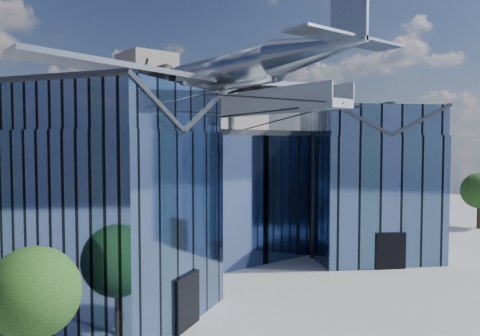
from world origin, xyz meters
TOP-DOWN VIEW (x-y plane):
  - ground_plane at (0.00, 0.00)m, footprint 120.00×120.00m
  - museum at (0.00, 5.82)m, footprint 32.88×24.50m
  - bg_towers at (1.45, 50.49)m, footprint 77.00×24.50m
  - tree_plaza_w at (-15.77, -5.84)m, footprint 4.39×4.39m
  - tree_plaza_e at (29.59, -1.08)m, footprint 4.94×4.94m
  - tree_side_e at (30.07, 12.18)m, footprint 3.14×3.14m

SIDE VIEW (x-z plane):
  - ground_plane at x=0.00m, z-range 0.00..0.00m
  - tree_side_e at x=30.07m, z-range 0.86..5.73m
  - tree_plaza_w at x=-15.77m, z-range 0.92..6.13m
  - tree_plaza_e at x=29.59m, z-range 1.04..6.91m
  - museum at x=0.00m, z-range -3.26..14.34m
  - bg_towers at x=1.45m, z-range -2.99..23.01m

